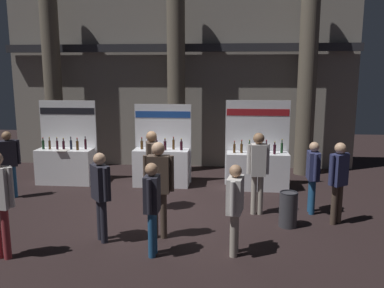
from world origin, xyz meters
TOP-DOWN VIEW (x-y plane):
  - ground_plane at (0.00, 0.00)m, footprint 24.00×24.00m
  - hall_colonnade at (0.00, 4.43)m, footprint 11.19×1.21m
  - exhibitor_booth_0 at (-2.92, 2.16)m, footprint 1.62×0.71m
  - exhibitor_booth_1 at (-0.21, 2.18)m, footprint 1.57×0.66m
  - exhibitor_booth_2 at (2.38, 2.08)m, footprint 1.71×0.66m
  - trash_bin at (2.81, -0.56)m, footprint 0.36×0.36m
  - visitor_0 at (-0.70, -1.57)m, footprint 0.43×0.46m
  - visitor_1 at (1.71, -1.91)m, footprint 0.31×0.61m
  - visitor_2 at (-0.10, 0.21)m, footprint 0.33×0.52m
  - visitor_4 at (0.32, -1.34)m, footprint 0.57×0.24m
  - visitor_5 at (3.44, 0.28)m, footprint 0.24×0.59m
  - visitor_6 at (0.34, -2.07)m, footprint 0.24×0.49m
  - visitor_7 at (-3.76, 0.72)m, footprint 0.48×0.43m
  - visitor_8 at (2.24, 0.10)m, footprint 0.48×0.27m
  - visitor_9 at (3.82, -0.32)m, footprint 0.42×0.38m

SIDE VIEW (x-z plane):
  - ground_plane at x=0.00m, z-range 0.00..0.00m
  - trash_bin at x=2.81m, z-range 0.00..0.72m
  - exhibitor_booth_0 at x=-2.92m, z-range -0.56..1.74m
  - exhibitor_booth_1 at x=-0.21m, z-range -0.52..1.70m
  - exhibitor_booth_2 at x=2.38m, z-range -0.58..1.76m
  - visitor_6 at x=0.34m, z-range 0.14..1.75m
  - visitor_1 at x=1.71m, z-range 0.16..1.73m
  - visitor_5 at x=3.44m, z-range 0.15..1.75m
  - visitor_0 at x=-0.70m, z-range 0.16..1.82m
  - visitor_9 at x=3.82m, z-range 0.15..1.85m
  - visitor_7 at x=-3.76m, z-range 0.17..1.84m
  - visitor_8 at x=2.24m, z-range 0.17..1.98m
  - visitor_2 at x=-0.10m, z-range 0.18..1.98m
  - visitor_4 at x=0.32m, z-range 0.19..2.02m
  - hall_colonnade at x=0.00m, z-range -0.07..6.89m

